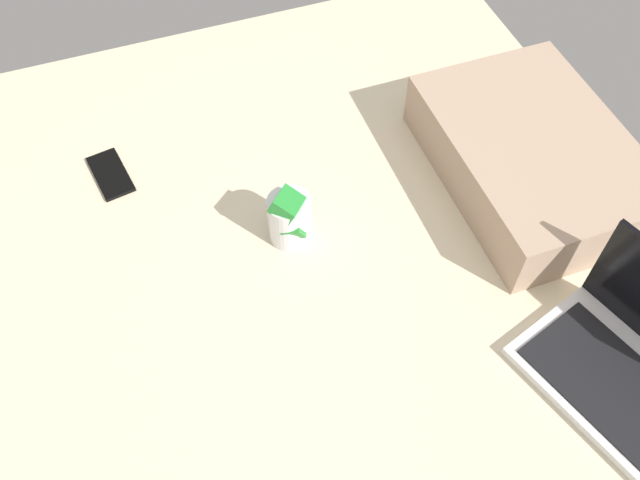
# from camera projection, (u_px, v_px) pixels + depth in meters

# --- Properties ---
(bed_mattress) EXTENTS (1.80, 1.40, 0.18)m
(bed_mattress) POSITION_uv_depth(u_px,v_px,m) (346.00, 316.00, 1.43)
(bed_mattress) COLOR beige
(bed_mattress) RESTS_ON ground
(laptop) EXTENTS (0.38, 0.32, 0.23)m
(laptop) POSITION_uv_depth(u_px,v_px,m) (631.00, 364.00, 1.22)
(laptop) COLOR silver
(laptop) RESTS_ON bed_mattress
(snack_cup) EXTENTS (0.10, 0.09, 0.14)m
(snack_cup) POSITION_uv_depth(u_px,v_px,m) (290.00, 218.00, 1.39)
(snack_cup) COLOR silver
(snack_cup) RESTS_ON bed_mattress
(cell_phone) EXTENTS (0.15, 0.09, 0.01)m
(cell_phone) POSITION_uv_depth(u_px,v_px,m) (111.00, 174.00, 1.53)
(cell_phone) COLOR black
(cell_phone) RESTS_ON bed_mattress
(pillow) EXTENTS (0.52, 0.36, 0.13)m
(pillow) POSITION_uv_depth(u_px,v_px,m) (532.00, 157.00, 1.48)
(pillow) COLOR tan
(pillow) RESTS_ON bed_mattress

